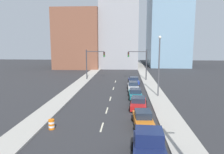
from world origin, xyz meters
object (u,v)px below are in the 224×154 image
(sedan_teal, at_px, (135,94))
(sedan_blue, at_px, (134,81))
(street_lamp, at_px, (159,62))
(traffic_signal_right, at_px, (141,61))
(pickup_truck_navy, at_px, (149,152))
(sedan_white, at_px, (133,86))
(sedan_red, at_px, (138,103))
(traffic_barrel, at_px, (52,124))
(traffic_signal_left, at_px, (92,60))
(sedan_orange, at_px, (143,119))

(sedan_teal, distance_m, sedan_blue, 11.46)
(street_lamp, relative_size, sedan_teal, 2.06)
(traffic_signal_right, xyz_separation_m, pickup_truck_navy, (-1.52, -33.36, -3.40))
(traffic_signal_right, relative_size, sedan_white, 1.39)
(traffic_signal_right, bearing_deg, sedan_red, -94.44)
(traffic_barrel, bearing_deg, sedan_teal, 56.36)
(traffic_barrel, xyz_separation_m, sedan_white, (8.11, 17.71, 0.21))
(pickup_truck_navy, xyz_separation_m, sedan_teal, (-0.27, 17.86, -0.22))
(traffic_barrel, relative_size, sedan_white, 0.20)
(pickup_truck_navy, height_order, sedan_teal, pickup_truck_navy)
(pickup_truck_navy, bearing_deg, traffic_signal_right, 89.68)
(traffic_barrel, relative_size, sedan_red, 0.21)
(pickup_truck_navy, bearing_deg, traffic_signal_left, 107.74)
(traffic_signal_left, relative_size, pickup_truck_navy, 1.06)
(pickup_truck_navy, height_order, sedan_blue, pickup_truck_navy)
(traffic_barrel, relative_size, street_lamp, 0.10)
(traffic_signal_right, height_order, sedan_white, traffic_signal_right)
(sedan_red, relative_size, sedan_blue, 0.96)
(traffic_signal_right, relative_size, sedan_red, 1.48)
(traffic_signal_left, height_order, sedan_teal, traffic_signal_left)
(street_lamp, relative_size, sedan_blue, 1.96)
(street_lamp, height_order, sedan_orange, street_lamp)
(sedan_orange, bearing_deg, sedan_red, 88.28)
(traffic_signal_right, height_order, traffic_barrel, traffic_signal_right)
(sedan_orange, bearing_deg, pickup_truck_navy, -93.61)
(sedan_orange, distance_m, sedan_teal, 11.03)
(pickup_truck_navy, bearing_deg, traffic_barrel, 149.98)
(sedan_white, bearing_deg, sedan_teal, -89.27)
(traffic_signal_left, relative_size, sedan_orange, 1.53)
(sedan_orange, bearing_deg, sedan_teal, 88.62)
(pickup_truck_navy, bearing_deg, sedan_blue, 92.58)
(traffic_barrel, distance_m, sedan_white, 19.48)
(traffic_signal_right, distance_m, sedan_white, 11.02)
(traffic_signal_left, xyz_separation_m, sedan_red, (9.14, -20.60, -3.61))
(traffic_signal_left, xyz_separation_m, sedan_orange, (9.28, -26.52, -3.56))
(pickup_truck_navy, relative_size, sedan_red, 1.40)
(pickup_truck_navy, height_order, sedan_red, pickup_truck_navy)
(traffic_signal_left, distance_m, traffic_signal_right, 10.74)
(sedan_red, distance_m, sedan_teal, 5.10)
(sedan_orange, distance_m, sedan_white, 16.29)
(sedan_teal, xyz_separation_m, sedan_blue, (0.12, 11.46, -0.00))
(traffic_barrel, xyz_separation_m, street_lamp, (11.74, 13.42, 4.73))
(traffic_signal_left, distance_m, pickup_truck_navy, 34.77)
(traffic_barrel, relative_size, sedan_teal, 0.22)
(street_lamp, xyz_separation_m, sedan_white, (-3.63, 4.29, -4.52))
(sedan_teal, xyz_separation_m, sedan_white, (-0.18, 5.26, 0.05))
(street_lamp, bearing_deg, traffic_barrel, -131.18)
(traffic_signal_left, xyz_separation_m, traffic_signal_right, (10.74, 0.00, 0.00))
(sedan_white, bearing_deg, street_lamp, -50.92)
(street_lamp, distance_m, pickup_truck_navy, 19.59)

